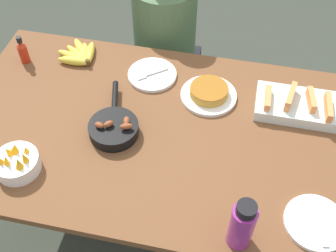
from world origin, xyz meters
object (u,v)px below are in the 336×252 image
Objects in this scene: frittata_plate_center at (209,93)px; empty_plate_far_left at (152,75)px; water_bottle at (242,225)px; banana_bunch at (80,55)px; hot_sauce_bottle at (23,51)px; empty_plate_near_front at (316,223)px; person_figure at (165,57)px; melon_tray at (297,105)px; skillet at (114,128)px; fruit_bowl_mango at (17,163)px.

empty_plate_far_left is at bearing 164.06° from frittata_plate_center.
frittata_plate_center is 0.67m from water_bottle.
banana_bunch is 0.26m from hot_sauce_bottle.
banana_bunch is 0.88× the size of water_bottle.
person_figure is at bearing 126.45° from empty_plate_near_front.
banana_bunch is 0.64m from frittata_plate_center.
melon_tray is 0.37m from frittata_plate_center.
skillet is (-0.71, -0.27, -0.00)m from melon_tray.
fruit_bowl_mango is at bearing -90.93° from banana_bunch.
melon_tray reaches higher than frittata_plate_center.
empty_plate_far_left is at bearing -7.76° from banana_bunch.
frittata_plate_center is at bearing -65.77° from skillet.
empty_plate_near_front is at bearing -23.55° from hot_sauce_bottle.
empty_plate_near_front is at bearing -49.54° from frittata_plate_center.
fruit_bowl_mango is 0.76× the size of water_bottle.
empty_plate_far_left is (0.07, 0.35, -0.02)m from skillet.
fruit_bowl_mango is 1.10m from person_figure.
melon_tray is (0.99, -0.13, 0.01)m from banana_bunch.
hot_sauce_bottle is (-1.06, 0.68, -0.04)m from water_bottle.
fruit_bowl_mango is at bearing 114.58° from skillet.
person_figure is at bearing 113.84° from water_bottle.
empty_plate_far_left is 1.58× the size of hot_sauce_bottle.
empty_plate_far_left is at bearing 172.92° from melon_tray.
water_bottle is (-0.25, -0.11, 0.10)m from empty_plate_near_front.
hot_sauce_bottle is (-0.60, -0.02, 0.05)m from empty_plate_far_left.
melon_tray is 0.64m from empty_plate_far_left.
water_bottle is at bearing -138.66° from skillet.
melon_tray reaches higher than empty_plate_near_front.
person_figure is (-0.03, 0.41, -0.25)m from empty_plate_far_left.
banana_bunch is at bearing 137.24° from water_bottle.
frittata_plate_center is at bearing 130.46° from empty_plate_near_front.
hot_sauce_bottle is at bearing 112.19° from fruit_bowl_mango.
melon_tray reaches higher than skillet.
skillet is 0.64m from water_bottle.
melon_tray is 1.13m from fruit_bowl_mango.
banana_bunch is 0.55m from person_figure.
empty_plate_near_front is 0.93m from empty_plate_far_left.
empty_plate_far_left is at bearing -85.25° from person_figure.
person_figure is (0.57, 0.44, -0.30)m from hot_sauce_bottle.
empty_plate_far_left is (-0.64, 0.08, -0.02)m from melon_tray.
frittata_plate_center is 1.45× the size of fruit_bowl_mango.
skillet is 2.09× the size of fruit_bowl_mango.
fruit_bowl_mango is (-0.01, -0.64, 0.02)m from banana_bunch.
fruit_bowl_mango is at bearing -140.75° from frittata_plate_center.
banana_bunch is at bearing 89.07° from fruit_bowl_mango.
hot_sauce_bottle is at bearing 147.23° from water_bottle.
skillet is 2.51× the size of hot_sauce_bottle.
empty_plate_near_front is (0.44, -0.52, -0.01)m from frittata_plate_center.
banana_bunch is at bearing 172.67° from melon_tray.
skillet reaches higher than empty_plate_far_left.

